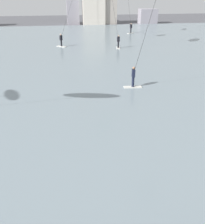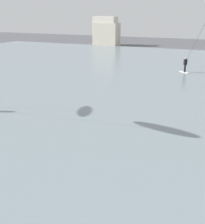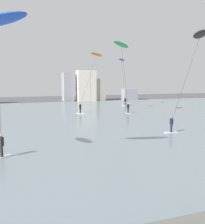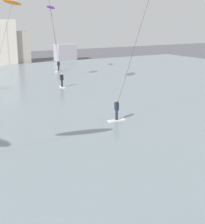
% 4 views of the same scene
% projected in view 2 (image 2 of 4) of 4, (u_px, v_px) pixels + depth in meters
% --- Properties ---
extents(water_bay, '(84.00, 52.00, 0.10)m').
position_uv_depth(water_bay, '(188.00, 82.00, 29.10)').
color(water_bay, gray).
rests_on(water_bay, ground).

